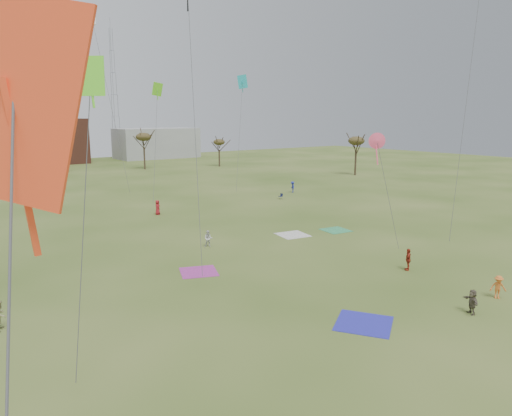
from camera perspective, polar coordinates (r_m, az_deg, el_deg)
ground at (r=29.46m, az=14.40°, el=-14.25°), size 260.00×260.00×0.00m
spectator_fore_a at (r=40.59m, az=18.04°, el=-5.98°), size 1.09×1.06×1.83m
spectator_fore_b at (r=32.16m, az=-28.72°, el=-11.36°), size 1.01×1.09×1.81m
spectator_fore_c at (r=33.43m, az=24.82°, el=-10.33°), size 1.16×1.55×1.63m
flyer_mid_b at (r=36.90m, az=27.41°, el=-8.55°), size 1.19×1.19×1.65m
spectator_mid_e at (r=45.66m, az=-5.83°, el=-3.74°), size 1.00×0.96×1.62m
flyer_far_b at (r=61.61m, az=-11.90°, el=0.07°), size 1.06×1.09×1.90m
flyer_far_c at (r=78.36m, az=4.47°, el=2.58°), size 1.15×1.38×1.85m
blanket_blue at (r=30.16m, az=12.99°, el=-13.56°), size 4.52×4.52×0.03m
blanket_cream at (r=50.26m, az=4.49°, el=-3.29°), size 3.50×3.50×0.03m
blanket_plum at (r=38.73m, az=-7.00°, el=-7.73°), size 3.75×3.75×0.03m
blanket_olive at (r=52.87m, az=9.68°, el=-2.70°), size 3.11×3.11×0.03m
camp_chair_right at (r=71.94m, az=3.01°, el=1.30°), size 0.60×0.56×0.87m
kites_aloft at (r=52.31m, az=-11.17°, el=20.15°), size 58.03×72.08×26.56m
tree_line at (r=97.53m, az=-25.71°, el=6.83°), size 117.44×49.32×8.91m
building_brick at (r=139.16m, az=-25.71°, el=7.32°), size 26.00×16.00×12.00m
building_grey at (r=147.94m, az=-12.00°, el=7.73°), size 24.00×12.00×9.00m
radio_tower at (r=150.61m, az=-16.92°, el=13.16°), size 1.51×1.72×41.00m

